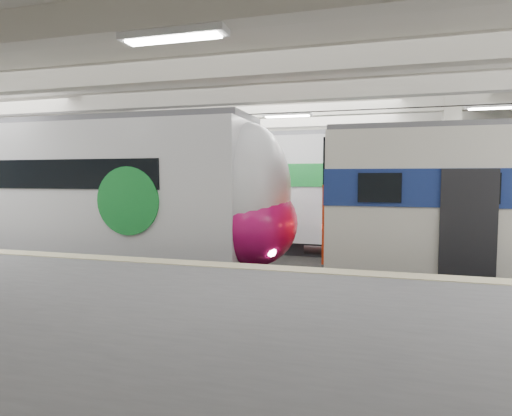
% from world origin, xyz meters
% --- Properties ---
extents(station_hall, '(36.00, 24.00, 5.75)m').
position_xyz_m(station_hall, '(0.00, -1.74, 3.24)').
color(station_hall, black).
rests_on(station_hall, ground).
extents(modern_emu, '(14.78, 3.05, 4.72)m').
position_xyz_m(modern_emu, '(-6.06, -0.00, 2.32)').
color(modern_emu, silver).
rests_on(modern_emu, ground).
extents(far_train, '(14.85, 3.71, 4.67)m').
position_xyz_m(far_train, '(-3.29, 5.50, 2.41)').
color(far_train, silver).
rests_on(far_train, ground).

